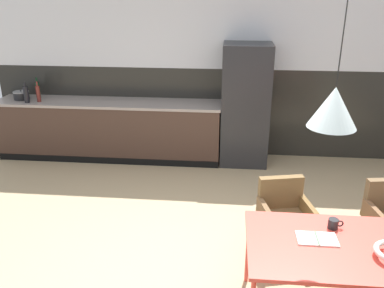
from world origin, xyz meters
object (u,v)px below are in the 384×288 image
(bottle_spice_small, at_px, (26,94))
(pendant_lamp_over_table_near, at_px, (334,107))
(refrigerator_column, at_px, (245,105))
(bottle_wine_green, at_px, (38,89))
(bottle_vinegar_dark, at_px, (38,93))
(armchair_by_stool, at_px, (284,207))
(mug_wide_latte, at_px, (334,224))
(dining_table, at_px, (360,251))
(open_book, at_px, (317,239))
(cooking_pot, at_px, (21,95))

(bottle_spice_small, xyz_separation_m, pendant_lamp_over_table_near, (3.76, -3.03, 0.78))
(refrigerator_column, distance_m, pendant_lamp_over_table_near, 3.37)
(bottle_wine_green, relative_size, pendant_lamp_over_table_near, 0.31)
(bottle_spice_small, bearing_deg, bottle_vinegar_dark, 21.72)
(bottle_spice_small, distance_m, pendant_lamp_over_table_near, 4.89)
(armchair_by_stool, bearing_deg, mug_wide_latte, 100.35)
(dining_table, xyz_separation_m, bottle_wine_green, (-4.07, 3.32, 0.36))
(bottle_vinegar_dark, bearing_deg, armchair_by_stool, -31.44)
(bottle_vinegar_dark, height_order, bottle_spice_small, bottle_vinegar_dark)
(mug_wide_latte, xyz_separation_m, bottle_vinegar_dark, (-3.79, 2.84, 0.28))
(refrigerator_column, bearing_deg, armchair_by_stool, -81.29)
(bottle_spice_small, bearing_deg, open_book, -37.91)
(dining_table, bearing_deg, cooking_pot, 143.34)
(open_book, xyz_separation_m, bottle_wine_green, (-3.75, 3.26, 0.31))
(bottle_vinegar_dark, bearing_deg, pendant_lamp_over_table_near, -40.67)
(open_book, height_order, bottle_vinegar_dark, bottle_vinegar_dark)
(open_book, relative_size, cooking_pot, 1.28)
(pendant_lamp_over_table_near, bearing_deg, refrigerator_column, 98.08)
(cooking_pot, distance_m, pendant_lamp_over_table_near, 5.15)
(cooking_pot, relative_size, pendant_lamp_over_table_near, 0.23)
(armchair_by_stool, relative_size, pendant_lamp_over_table_near, 0.74)
(mug_wide_latte, height_order, bottle_wine_green, bottle_wine_green)
(refrigerator_column, xyz_separation_m, pendant_lamp_over_table_near, (0.46, -3.21, 0.91))
(mug_wide_latte, bearing_deg, dining_table, -56.54)
(mug_wide_latte, xyz_separation_m, bottle_wine_green, (-3.91, 3.08, 0.28))
(refrigerator_column, bearing_deg, bottle_vinegar_dark, -177.89)
(open_book, height_order, pendant_lamp_over_table_near, pendant_lamp_over_table_near)
(armchair_by_stool, distance_m, cooking_pot, 4.46)
(bottle_wine_green, bearing_deg, cooking_pot, -149.18)
(cooking_pot, distance_m, bottle_wine_green, 0.26)
(refrigerator_column, xyz_separation_m, mug_wide_latte, (0.65, -2.95, -0.14))
(pendant_lamp_over_table_near, bearing_deg, bottle_wine_green, 138.11)
(armchair_by_stool, height_order, open_book, armchair_by_stool)
(dining_table, height_order, armchair_by_stool, armchair_by_stool)
(dining_table, relative_size, bottle_vinegar_dark, 5.53)
(dining_table, distance_m, bottle_spice_small, 5.11)
(mug_wide_latte, bearing_deg, bottle_spice_small, 144.93)
(refrigerator_column, bearing_deg, dining_table, -75.90)
(open_book, bearing_deg, refrigerator_column, 98.77)
(armchair_by_stool, xyz_separation_m, pendant_lamp_over_table_near, (0.11, -0.96, 1.33))
(cooking_pot, bearing_deg, dining_table, -36.66)
(refrigerator_column, height_order, mug_wide_latte, refrigerator_column)
(cooking_pot, xyz_separation_m, bottle_spice_small, (0.17, -0.18, 0.07))
(open_book, bearing_deg, dining_table, -10.67)
(cooking_pot, relative_size, bottle_wine_green, 0.76)
(armchair_by_stool, distance_m, bottle_wine_green, 4.36)
(refrigerator_column, height_order, dining_table, refrigerator_column)
(armchair_by_stool, xyz_separation_m, open_book, (0.14, -0.88, 0.24))
(refrigerator_column, xyz_separation_m, cooking_pot, (-3.48, -0.00, 0.07))
(open_book, relative_size, bottle_vinegar_dark, 0.99)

